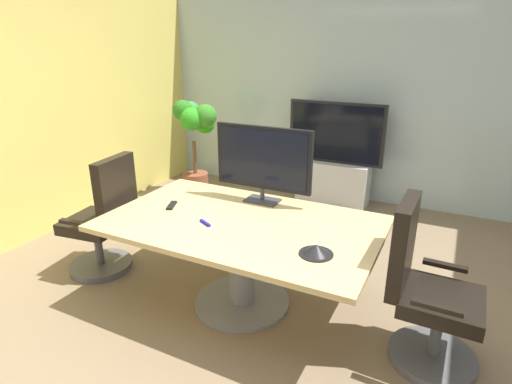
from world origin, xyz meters
The scene contains 11 objects.
ground_plane centered at (0.00, 0.00, 0.00)m, with size 7.22×7.22×0.00m, color #7A664C.
wall_back_glass_partition centered at (0.00, 3.11, 1.34)m, with size 5.38×0.10×2.68m, color #9EB2B7.
conference_table centered at (-0.11, 0.27, 0.55)m, with size 2.04×1.23×0.72m.
office_chair_left centered at (-1.44, 0.16, 0.46)m, with size 0.62×0.60×1.09m.
office_chair_right centered at (1.23, 0.27, 0.46)m, with size 0.60×0.58×1.09m.
tv_monitor centered at (-0.14, 0.71, 1.08)m, with size 0.84×0.18×0.64m.
wall_display_unit centered at (-0.12, 2.75, 0.44)m, with size 1.20×0.36×1.31m.
potted_plant centered at (-1.87, 2.23, 0.85)m, with size 0.58×0.60×1.29m.
conference_phone centered at (0.56, 0.03, 0.76)m, with size 0.22×0.22×0.07m.
remote_control centered at (-0.75, 0.27, 0.73)m, with size 0.05×0.17×0.02m, color black.
whiteboard_marker centered at (-0.32, 0.10, 0.73)m, with size 0.13×0.02×0.02m, color #1919A5.
Camera 1 is at (1.27, -2.22, 1.99)m, focal length 29.00 mm.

